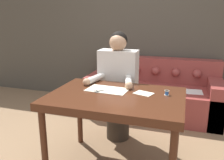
{
  "coord_description": "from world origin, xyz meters",
  "views": [
    {
      "loc": [
        0.6,
        -1.95,
        1.48
      ],
      "look_at": [
        -0.06,
        0.16,
        0.88
      ],
      "focal_mm": 38.0,
      "sensor_mm": 36.0,
      "label": 1
    }
  ],
  "objects_px": {
    "person": "(118,86)",
    "thread_spool": "(167,93)",
    "scissors": "(101,91)",
    "dining_table": "(116,103)",
    "couch": "(153,94)"
  },
  "relations": [
    {
      "from": "person",
      "to": "thread_spool",
      "type": "distance_m",
      "value": 0.78
    },
    {
      "from": "scissors",
      "to": "thread_spool",
      "type": "bearing_deg",
      "value": 6.63
    },
    {
      "from": "dining_table",
      "to": "person",
      "type": "xyz_separation_m",
      "value": [
        -0.16,
        0.61,
        -0.03
      ]
    },
    {
      "from": "couch",
      "to": "scissors",
      "type": "xyz_separation_m",
      "value": [
        -0.31,
        -1.5,
        0.48
      ]
    },
    {
      "from": "person",
      "to": "thread_spool",
      "type": "relative_size",
      "value": 29.11
    },
    {
      "from": "couch",
      "to": "person",
      "type": "height_order",
      "value": "person"
    },
    {
      "from": "dining_table",
      "to": "thread_spool",
      "type": "relative_size",
      "value": 27.27
    },
    {
      "from": "person",
      "to": "thread_spool",
      "type": "height_order",
      "value": "person"
    },
    {
      "from": "person",
      "to": "thread_spool",
      "type": "xyz_separation_m",
      "value": [
        0.6,
        -0.48,
        0.13
      ]
    },
    {
      "from": "couch",
      "to": "thread_spool",
      "type": "height_order",
      "value": "couch"
    },
    {
      "from": "dining_table",
      "to": "person",
      "type": "relative_size",
      "value": 0.94
    },
    {
      "from": "dining_table",
      "to": "couch",
      "type": "distance_m",
      "value": 1.61
    },
    {
      "from": "dining_table",
      "to": "thread_spool",
      "type": "xyz_separation_m",
      "value": [
        0.45,
        0.13,
        0.1
      ]
    },
    {
      "from": "person",
      "to": "scissors",
      "type": "distance_m",
      "value": 0.56
    },
    {
      "from": "person",
      "to": "thread_spool",
      "type": "bearing_deg",
      "value": -38.39
    }
  ]
}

